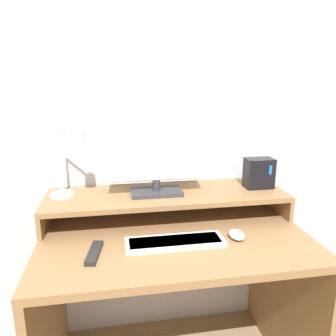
% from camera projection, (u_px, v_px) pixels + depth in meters
% --- Properties ---
extents(wall_back, '(6.00, 0.05, 2.50)m').
position_uv_depth(wall_back, '(160.00, 96.00, 1.57)').
color(wall_back, silver).
rests_on(wall_back, ground_plane).
extents(desk, '(1.08, 0.68, 0.71)m').
position_uv_depth(desk, '(174.00, 279.00, 1.41)').
color(desk, olive).
rests_on(desk, ground_plane).
extents(monitor_shelf, '(1.08, 0.32, 0.12)m').
position_uv_depth(monitor_shelf, '(167.00, 197.00, 1.50)').
color(monitor_shelf, olive).
rests_on(monitor_shelf, desk).
extents(monitor, '(0.44, 0.13, 0.34)m').
position_uv_depth(monitor, '(156.00, 157.00, 1.44)').
color(monitor, '#38383D').
rests_on(monitor, monitor_shelf).
extents(desk_lamp, '(0.18, 0.16, 0.31)m').
position_uv_depth(desk_lamp, '(69.00, 165.00, 1.39)').
color(desk_lamp, silver).
rests_on(desk_lamp, monitor_shelf).
extents(router_dock, '(0.13, 0.08, 0.14)m').
position_uv_depth(router_dock, '(259.00, 173.00, 1.55)').
color(router_dock, black).
rests_on(router_dock, monitor_shelf).
extents(keyboard, '(0.38, 0.11, 0.02)m').
position_uv_depth(keyboard, '(175.00, 242.00, 1.26)').
color(keyboard, white).
rests_on(keyboard, desk).
extents(mouse, '(0.06, 0.09, 0.03)m').
position_uv_depth(mouse, '(237.00, 235.00, 1.30)').
color(mouse, silver).
rests_on(mouse, desk).
extents(remote_control, '(0.06, 0.16, 0.02)m').
position_uv_depth(remote_control, '(94.00, 253.00, 1.18)').
color(remote_control, black).
rests_on(remote_control, desk).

